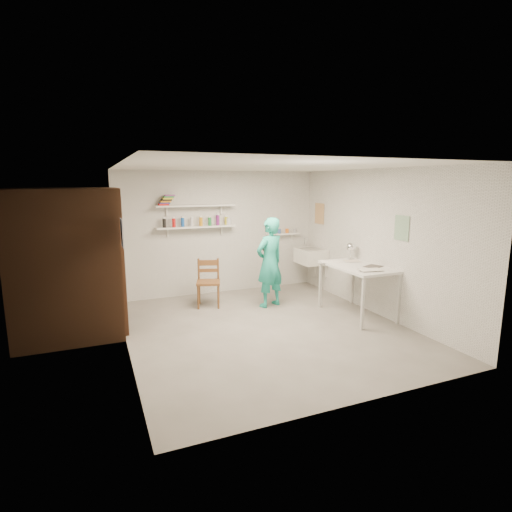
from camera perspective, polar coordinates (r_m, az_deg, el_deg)
name	(u,v)px	position (r m, az deg, el deg)	size (l,w,h in m)	color
floor	(266,329)	(6.14, 1.46, -10.41)	(4.00, 4.50, 0.02)	slate
ceiling	(267,166)	(5.74, 1.57, 12.78)	(4.00, 4.50, 0.02)	silver
wall_back	(220,233)	(7.91, -5.20, 3.33)	(4.00, 0.02, 2.40)	silver
wall_front	(364,288)	(3.91, 15.20, -4.39)	(4.00, 0.02, 2.40)	silver
wall_left	(122,261)	(5.34, -18.60, -0.65)	(0.02, 4.50, 2.40)	silver
wall_right	(378,243)	(6.88, 16.99, 1.84)	(0.02, 4.50, 2.40)	silver
doorway_recess	(119,261)	(6.40, -19.02, -0.71)	(0.02, 0.90, 2.00)	black
corridor_box	(67,262)	(6.39, -25.40, -0.72)	(1.40, 1.50, 2.10)	brown
door_lintel	(116,191)	(6.30, -19.41, 8.72)	(0.06, 1.05, 0.10)	brown
door_jamb_near	(123,268)	(5.91, -18.50, -1.57)	(0.06, 0.10, 2.00)	brown
door_jamb_far	(118,256)	(6.90, -19.14, 0.05)	(0.06, 0.10, 2.00)	brown
shelf_lower	(196,227)	(7.64, -8.51, 4.14)	(1.50, 0.22, 0.03)	white
shelf_upper	(196,206)	(7.60, -8.59, 7.13)	(1.50, 0.22, 0.03)	white
ledge_shelf	(283,234)	(8.34, 3.89, 3.17)	(0.70, 0.14, 0.03)	white
poster_left	(122,233)	(5.33, -18.62, 3.15)	(0.01, 0.28, 0.36)	#334C7F
poster_right_a	(319,214)	(8.29, 9.05, 6.00)	(0.01, 0.34, 0.42)	#995933
poster_right_b	(402,228)	(6.42, 20.10, 3.77)	(0.01, 0.30, 0.38)	#3F724C
belfast_sink	(311,256)	(8.19, 7.83, -0.02)	(0.48, 0.60, 0.30)	white
man	(270,262)	(7.01, 1.98, -0.93)	(0.58, 0.38, 1.59)	teal
wall_clock	(269,246)	(7.18, 1.81, 1.49)	(0.29, 0.29, 0.04)	beige
wooden_chair	(208,282)	(7.12, -6.82, -3.76)	(0.41, 0.39, 0.87)	brown
work_table	(357,291)	(6.81, 14.25, -4.82)	(0.76, 1.26, 0.84)	silver
desk_lamp	(351,247)	(7.19, 13.41, 1.26)	(0.16, 0.16, 0.16)	silver
spray_cans	(196,222)	(7.63, -8.53, 4.88)	(1.29, 0.06, 0.17)	black
book_stack	(167,200)	(7.49, -12.66, 7.81)	(0.30, 0.14, 0.20)	red
ledge_pots	(283,231)	(8.34, 3.90, 3.58)	(0.48, 0.07, 0.09)	silver
papers	(358,265)	(6.71, 14.41, -1.26)	(0.30, 0.22, 0.02)	silver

